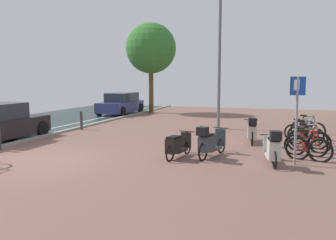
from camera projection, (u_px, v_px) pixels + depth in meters
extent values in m
cube|color=brown|center=(197.00, 175.00, 8.81)|extent=(14.40, 40.00, 0.05)
torus|color=black|center=(297.00, 149.00, 10.37)|extent=(0.70, 0.24, 0.70)
torus|color=black|center=(320.00, 151.00, 10.04)|extent=(0.70, 0.24, 0.70)
cylinder|color=maroon|center=(311.00, 141.00, 10.14)|extent=(0.31, 0.11, 0.62)
cylinder|color=maroon|center=(304.00, 141.00, 10.24)|extent=(0.14, 0.07, 0.56)
cylinder|color=maroon|center=(310.00, 132.00, 10.13)|extent=(0.38, 0.13, 0.08)
cylinder|color=maroon|center=(302.00, 150.00, 10.31)|extent=(0.24, 0.09, 0.08)
cylinder|color=maroon|center=(300.00, 140.00, 10.30)|extent=(0.16, 0.06, 0.51)
cylinder|color=maroon|center=(319.00, 141.00, 10.03)|extent=(0.15, 0.06, 0.56)
cube|color=black|center=(303.00, 130.00, 10.23)|extent=(0.24, 0.14, 0.06)
cylinder|color=#ADADB2|center=(317.00, 129.00, 10.03)|extent=(0.14, 0.47, 0.02)
torus|color=black|center=(295.00, 145.00, 10.98)|extent=(0.68, 0.19, 0.68)
torus|color=black|center=(316.00, 147.00, 10.69)|extent=(0.68, 0.19, 0.68)
cylinder|color=brown|center=(308.00, 138.00, 10.78)|extent=(0.30, 0.09, 0.59)
cylinder|color=brown|center=(302.00, 138.00, 10.87)|extent=(0.14, 0.06, 0.54)
cylinder|color=brown|center=(307.00, 129.00, 10.77)|extent=(0.37, 0.11, 0.08)
cylinder|color=brown|center=(299.00, 146.00, 10.93)|extent=(0.24, 0.07, 0.07)
cylinder|color=brown|center=(298.00, 137.00, 10.92)|extent=(0.16, 0.06, 0.49)
cylinder|color=brown|center=(315.00, 138.00, 10.68)|extent=(0.14, 0.06, 0.54)
cube|color=black|center=(300.00, 128.00, 10.86)|extent=(0.23, 0.13, 0.06)
cylinder|color=#ADADB2|center=(313.00, 127.00, 10.67)|extent=(0.11, 0.48, 0.02)
torus|color=black|center=(297.00, 141.00, 11.60)|extent=(0.72, 0.26, 0.72)
torus|color=black|center=(320.00, 143.00, 11.22)|extent=(0.72, 0.26, 0.72)
cylinder|color=brown|center=(311.00, 134.00, 11.34)|extent=(0.33, 0.12, 0.64)
cylinder|color=brown|center=(304.00, 134.00, 11.46)|extent=(0.15, 0.07, 0.58)
cylinder|color=brown|center=(310.00, 125.00, 11.34)|extent=(0.41, 0.15, 0.08)
cylinder|color=brown|center=(301.00, 142.00, 11.53)|extent=(0.26, 0.10, 0.08)
cylinder|color=brown|center=(300.00, 133.00, 11.53)|extent=(0.17, 0.07, 0.53)
cylinder|color=brown|center=(318.00, 134.00, 11.22)|extent=(0.15, 0.07, 0.58)
cube|color=black|center=(303.00, 124.00, 11.45)|extent=(0.24, 0.15, 0.06)
cylinder|color=#ADADB2|center=(316.00, 123.00, 11.22)|extent=(0.15, 0.47, 0.02)
torus|color=black|center=(298.00, 139.00, 12.18)|extent=(0.67, 0.21, 0.67)
torus|color=black|center=(318.00, 140.00, 11.86)|extent=(0.67, 0.21, 0.67)
cylinder|color=#B2B7B9|center=(310.00, 133.00, 11.96)|extent=(0.31, 0.10, 0.59)
cylinder|color=#B2B7B9|center=(304.00, 133.00, 12.06)|extent=(0.14, 0.06, 0.53)
cylinder|color=#B2B7B9|center=(309.00, 125.00, 11.95)|extent=(0.38, 0.12, 0.08)
cylinder|color=#B2B7B9|center=(302.00, 140.00, 12.12)|extent=(0.24, 0.08, 0.07)
cylinder|color=#B2B7B9|center=(301.00, 132.00, 12.11)|extent=(0.16, 0.06, 0.49)
cylinder|color=#B2B7B9|center=(316.00, 132.00, 11.86)|extent=(0.14, 0.06, 0.53)
cube|color=black|center=(303.00, 124.00, 12.05)|extent=(0.23, 0.14, 0.06)
cylinder|color=#ADADB2|center=(315.00, 123.00, 11.85)|extent=(0.13, 0.47, 0.02)
torus|color=black|center=(297.00, 135.00, 12.82)|extent=(0.68, 0.27, 0.69)
torus|color=black|center=(314.00, 137.00, 12.47)|extent=(0.68, 0.27, 0.69)
cylinder|color=navy|center=(307.00, 129.00, 12.58)|extent=(0.30, 0.12, 0.60)
cylinder|color=navy|center=(302.00, 129.00, 12.69)|extent=(0.14, 0.07, 0.55)
cylinder|color=navy|center=(306.00, 122.00, 12.58)|extent=(0.37, 0.14, 0.08)
cylinder|color=navy|center=(300.00, 136.00, 12.76)|extent=(0.24, 0.10, 0.07)
cylinder|color=navy|center=(299.00, 129.00, 12.76)|extent=(0.16, 0.07, 0.50)
cylinder|color=navy|center=(313.00, 129.00, 12.47)|extent=(0.14, 0.07, 0.55)
cube|color=black|center=(301.00, 121.00, 12.68)|extent=(0.24, 0.15, 0.06)
cylinder|color=#ADADB2|center=(312.00, 120.00, 12.47)|extent=(0.16, 0.47, 0.02)
torus|color=black|center=(293.00, 133.00, 13.47)|extent=(0.66, 0.24, 0.67)
torus|color=black|center=(310.00, 134.00, 13.13)|extent=(0.66, 0.24, 0.67)
cylinder|color=#306333|center=(303.00, 127.00, 13.24)|extent=(0.30, 0.11, 0.59)
cylinder|color=#306333|center=(298.00, 127.00, 13.34)|extent=(0.14, 0.07, 0.53)
cylinder|color=#306333|center=(302.00, 120.00, 13.23)|extent=(0.37, 0.13, 0.08)
cylinder|color=#306333|center=(296.00, 134.00, 13.41)|extent=(0.24, 0.09, 0.07)
cylinder|color=#306333|center=(295.00, 127.00, 13.40)|extent=(0.16, 0.07, 0.49)
cylinder|color=#306333|center=(308.00, 127.00, 13.13)|extent=(0.14, 0.07, 0.53)
cube|color=black|center=(297.00, 119.00, 13.33)|extent=(0.24, 0.15, 0.06)
cylinder|color=#ADADB2|center=(307.00, 118.00, 13.12)|extent=(0.15, 0.47, 0.02)
torus|color=black|center=(299.00, 130.00, 14.06)|extent=(0.70, 0.37, 0.74)
torus|color=black|center=(316.00, 131.00, 13.60)|extent=(0.70, 0.37, 0.74)
cylinder|color=#296530|center=(310.00, 124.00, 13.75)|extent=(0.31, 0.17, 0.65)
cylinder|color=#296530|center=(304.00, 124.00, 13.89)|extent=(0.14, 0.09, 0.59)
cylinder|color=#296530|center=(309.00, 116.00, 13.75)|extent=(0.39, 0.20, 0.09)
cylinder|color=#296530|center=(302.00, 131.00, 13.97)|extent=(0.25, 0.14, 0.08)
cylinder|color=#296530|center=(301.00, 123.00, 13.97)|extent=(0.17, 0.09, 0.54)
cylinder|color=#296530|center=(315.00, 124.00, 13.61)|extent=(0.15, 0.09, 0.59)
cube|color=black|center=(303.00, 116.00, 13.89)|extent=(0.24, 0.17, 0.06)
cylinder|color=#ADADB2|center=(314.00, 115.00, 13.61)|extent=(0.22, 0.45, 0.02)
torus|color=black|center=(203.00, 152.00, 10.24)|extent=(0.19, 0.55, 0.56)
torus|color=black|center=(221.00, 145.00, 11.32)|extent=(0.19, 0.55, 0.56)
cube|color=#303A42|center=(213.00, 149.00, 10.78)|extent=(0.45, 0.77, 0.08)
cube|color=#303A42|center=(207.00, 144.00, 10.41)|extent=(0.43, 0.63, 0.45)
cube|color=black|center=(207.00, 135.00, 10.38)|extent=(0.38, 0.57, 0.06)
cylinder|color=#303A42|center=(221.00, 136.00, 11.27)|extent=(0.10, 0.13, 0.56)
cube|color=#303A42|center=(220.00, 137.00, 11.21)|extent=(0.33, 0.16, 0.55)
cylinder|color=black|center=(221.00, 128.00, 11.21)|extent=(0.51, 0.16, 0.03)
cube|color=black|center=(202.00, 131.00, 10.13)|extent=(0.34, 0.34, 0.24)
torus|color=black|center=(170.00, 153.00, 10.17)|extent=(0.13, 0.49, 0.49)
torus|color=black|center=(187.00, 146.00, 11.19)|extent=(0.13, 0.49, 0.49)
cube|color=black|center=(179.00, 150.00, 10.68)|extent=(0.39, 0.69, 0.08)
cube|color=black|center=(173.00, 146.00, 10.33)|extent=(0.39, 0.56, 0.43)
cube|color=black|center=(173.00, 137.00, 10.30)|extent=(0.34, 0.51, 0.06)
cylinder|color=black|center=(187.00, 139.00, 11.14)|extent=(0.09, 0.13, 0.50)
cube|color=black|center=(186.00, 140.00, 11.08)|extent=(0.33, 0.13, 0.49)
cylinder|color=black|center=(187.00, 131.00, 11.09)|extent=(0.52, 0.12, 0.03)
torus|color=black|center=(252.00, 139.00, 12.50)|extent=(0.12, 0.54, 0.54)
torus|color=black|center=(251.00, 133.00, 13.72)|extent=(0.12, 0.54, 0.54)
cube|color=beige|center=(251.00, 136.00, 13.11)|extent=(0.37, 0.73, 0.08)
cube|color=beige|center=(252.00, 132.00, 12.69)|extent=(0.37, 0.58, 0.46)
cube|color=black|center=(252.00, 125.00, 12.66)|extent=(0.32, 0.53, 0.06)
cylinder|color=beige|center=(251.00, 127.00, 13.66)|extent=(0.08, 0.13, 0.54)
cube|color=beige|center=(251.00, 127.00, 13.59)|extent=(0.33, 0.12, 0.53)
cylinder|color=black|center=(251.00, 120.00, 13.60)|extent=(0.52, 0.09, 0.03)
cube|color=black|center=(253.00, 122.00, 12.38)|extent=(0.31, 0.31, 0.24)
torus|color=black|center=(275.00, 160.00, 9.32)|extent=(0.14, 0.50, 0.50)
torus|color=black|center=(268.00, 151.00, 10.46)|extent=(0.14, 0.50, 0.50)
cube|color=silver|center=(271.00, 156.00, 9.89)|extent=(0.40, 0.69, 0.08)
cube|color=silver|center=(274.00, 150.00, 9.49)|extent=(0.39, 0.56, 0.50)
cube|color=black|center=(274.00, 140.00, 9.46)|extent=(0.34, 0.50, 0.06)
cylinder|color=silver|center=(269.00, 143.00, 10.40)|extent=(0.09, 0.13, 0.50)
cube|color=silver|center=(269.00, 144.00, 10.33)|extent=(0.33, 0.14, 0.50)
cylinder|color=black|center=(269.00, 135.00, 10.35)|extent=(0.52, 0.12, 0.03)
cube|color=black|center=(276.00, 136.00, 9.19)|extent=(0.33, 0.33, 0.24)
cylinder|color=black|center=(10.00, 127.00, 15.00)|extent=(0.20, 0.62, 0.62)
cylinder|color=black|center=(42.00, 129.00, 14.50)|extent=(0.20, 0.62, 0.62)
cube|color=navy|center=(121.00, 106.00, 23.41)|extent=(1.70, 3.92, 0.64)
cube|color=#282D38|center=(122.00, 97.00, 23.56)|extent=(1.43, 2.42, 0.58)
cylinder|color=black|center=(119.00, 107.00, 25.04)|extent=(0.20, 0.62, 0.62)
cylinder|color=black|center=(140.00, 108.00, 24.54)|extent=(0.20, 0.62, 0.62)
cylinder|color=black|center=(99.00, 111.00, 22.33)|extent=(0.20, 0.62, 0.62)
cylinder|color=black|center=(122.00, 112.00, 21.83)|extent=(0.20, 0.62, 0.62)
cylinder|color=gray|center=(296.00, 121.00, 9.62)|extent=(0.07, 0.07, 2.41)
cube|color=#1943A6|center=(298.00, 86.00, 9.50)|extent=(0.40, 0.02, 0.50)
cube|color=white|center=(297.00, 85.00, 9.49)|extent=(0.14, 0.01, 0.28)
cylinder|color=slate|center=(219.00, 64.00, 16.33)|extent=(0.14, 0.14, 6.02)
cylinder|color=brown|center=(151.00, 89.00, 24.20)|extent=(0.32, 0.32, 3.17)
sphere|color=#34742C|center=(151.00, 48.00, 23.88)|extent=(3.39, 3.39, 3.39)
cylinder|color=#38383D|center=(81.00, 120.00, 16.31)|extent=(0.12, 0.12, 0.85)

